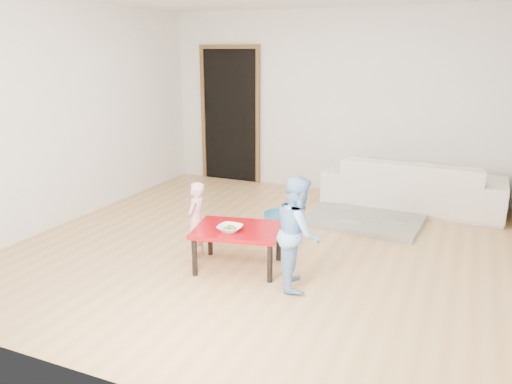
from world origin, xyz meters
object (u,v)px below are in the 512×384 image
Objects in this scene: child_pink at (196,220)px; red_table at (238,248)px; sofa at (413,183)px; child_blue at (298,232)px; bowl at (230,228)px; basin at (280,218)px.

red_table is at bearing 74.56° from child_pink.
child_blue reaches higher than sofa.
sofa reaches higher than red_table.
red_table is at bearing 57.75° from child_blue.
bowl is at bearing 61.64° from child_pink.
red_table is 1.04× the size of child_pink.
red_table is at bearing -85.86° from basin.
red_table is 0.26m from bowl.
red_table is 2.05× the size of basin.
sofa is 2.92× the size of child_pink.
child_pink is at bearing 171.51° from red_table.
basin is (-0.10, 1.38, -0.14)m from red_table.
red_table reaches higher than basin.
basin is (0.40, 1.31, -0.33)m from child_pink.
sofa is 2.27× the size of child_blue.
child_blue is at bearing -11.44° from red_table.
basin is at bearing 156.15° from child_pink.
child_pink is (-0.47, 0.18, -0.04)m from bowl.
bowl reaches higher than red_table.
sofa is 3.15m from child_pink.
child_pink is at bearing 57.15° from sofa.
bowl is 0.68m from child_blue.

